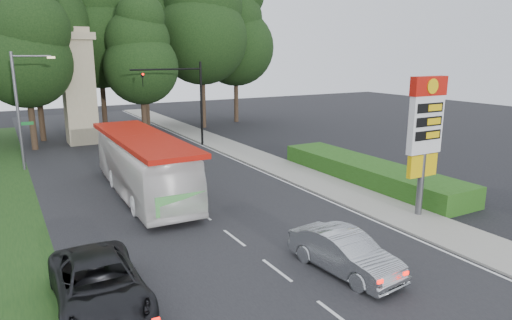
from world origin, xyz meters
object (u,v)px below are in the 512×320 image
traffic_signal_mast (187,92)px  streetlight_signs (21,105)px  monument (79,86)px  gas_station_pylon (425,128)px  suv_charcoal (99,285)px  sedan_silver (345,252)px  transit_bus (143,166)px

traffic_signal_mast → streetlight_signs: streetlight_signs is taller
traffic_signal_mast → monument: 9.76m
gas_station_pylon → suv_charcoal: gas_station_pylon is taller
streetlight_signs → suv_charcoal: streetlight_signs is taller
monument → gas_station_pylon: bearing=-68.2°
monument → suv_charcoal: monument is taller
sedan_silver → traffic_signal_mast: bearing=75.9°
streetlight_signs → transit_bus: streetlight_signs is taller
gas_station_pylon → transit_bus: 15.05m
monument → transit_bus: size_ratio=0.82×
gas_station_pylon → streetlight_signs: size_ratio=0.86×
traffic_signal_mast → transit_bus: traffic_signal_mast is taller
suv_charcoal → transit_bus: bearing=68.6°
traffic_signal_mast → transit_bus: size_ratio=0.59×
transit_bus → monument: bearing=93.2°
streetlight_signs → suv_charcoal: (0.79, -20.87, -3.65)m
suv_charcoal → streetlight_signs: bearing=93.6°
transit_bus → suv_charcoal: bearing=-110.9°
transit_bus → suv_charcoal: transit_bus is taller
monument → transit_bus: 18.19m
suv_charcoal → gas_station_pylon: bearing=4.6°
monument → sedan_silver: 31.35m
gas_station_pylon → suv_charcoal: bearing=-176.8°
traffic_signal_mast → streetlight_signs: size_ratio=0.90×
gas_station_pylon → streetlight_signs: 25.74m
gas_station_pylon → monument: bearing=111.8°
monument → suv_charcoal: 29.48m
transit_bus → sedan_silver: (3.72, -12.91, -0.95)m
streetlight_signs → suv_charcoal: 21.20m
transit_bus → gas_station_pylon: bearing=-41.3°
transit_bus → sedan_silver: size_ratio=2.64×
monument → transit_bus: (0.41, -17.87, -3.39)m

